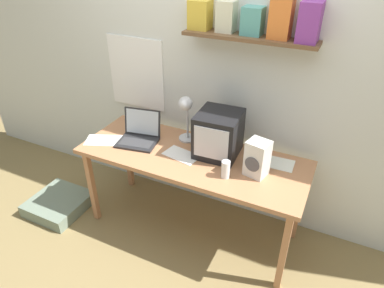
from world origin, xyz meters
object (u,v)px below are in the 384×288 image
(corner_desk, at_px, (192,162))
(floor_cushion, at_px, (59,204))
(space_heater, at_px, (257,158))
(printed_handout, at_px, (276,163))
(loose_paper_near_laptop, at_px, (104,140))
(desk_lamp, at_px, (186,111))
(crt_monitor, at_px, (218,134))
(juice_glass, at_px, (226,170))
(laptop, at_px, (139,134))
(open_notebook, at_px, (181,155))

(corner_desk, distance_m, floor_cushion, 1.39)
(space_heater, relative_size, printed_handout, 0.99)
(loose_paper_near_laptop, xyz_separation_m, floor_cushion, (-0.46, -0.22, -0.68))
(desk_lamp, relative_size, printed_handout, 1.51)
(crt_monitor, height_order, printed_handout, crt_monitor)
(corner_desk, bearing_deg, juice_glass, -24.04)
(desk_lamp, relative_size, floor_cushion, 0.84)
(laptop, height_order, desk_lamp, desk_lamp)
(juice_glass, height_order, floor_cushion, juice_glass)
(printed_handout, bearing_deg, juice_glass, -130.65)
(corner_desk, xyz_separation_m, laptop, (-0.48, 0.02, 0.12))
(crt_monitor, height_order, floor_cushion, crt_monitor)
(juice_glass, bearing_deg, floor_cushion, -173.06)
(juice_glass, height_order, loose_paper_near_laptop, juice_glass)
(laptop, relative_size, desk_lamp, 0.87)
(juice_glass, bearing_deg, corner_desk, 155.96)
(desk_lamp, distance_m, floor_cushion, 1.51)
(corner_desk, height_order, laptop, laptop)
(loose_paper_near_laptop, bearing_deg, laptop, 26.69)
(corner_desk, relative_size, juice_glass, 13.67)
(desk_lamp, relative_size, loose_paper_near_laptop, 1.20)
(desk_lamp, bearing_deg, space_heater, -29.85)
(crt_monitor, distance_m, loose_paper_near_laptop, 0.94)
(space_heater, xyz_separation_m, open_notebook, (-0.57, -0.01, -0.13))
(corner_desk, distance_m, open_notebook, 0.10)
(desk_lamp, height_order, printed_handout, desk_lamp)
(floor_cushion, bearing_deg, laptop, 25.75)
(loose_paper_near_laptop, bearing_deg, desk_lamp, 23.74)
(laptop, height_order, space_heater, space_heater)
(desk_lamp, bearing_deg, open_notebook, -88.55)
(crt_monitor, distance_m, floor_cushion, 1.66)
(open_notebook, bearing_deg, juice_glass, -15.59)
(juice_glass, distance_m, floor_cushion, 1.70)
(juice_glass, height_order, space_heater, space_heater)
(printed_handout, height_order, floor_cushion, printed_handout)
(crt_monitor, relative_size, floor_cushion, 0.74)
(desk_lamp, distance_m, printed_handout, 0.77)
(loose_paper_near_laptop, height_order, floor_cushion, loose_paper_near_laptop)
(corner_desk, xyz_separation_m, open_notebook, (-0.07, -0.03, 0.07))
(floor_cushion, bearing_deg, open_notebook, 14.72)
(printed_handout, bearing_deg, space_heater, -116.25)
(laptop, height_order, juice_glass, laptop)
(corner_desk, height_order, printed_handout, printed_handout)
(laptop, relative_size, juice_glass, 2.74)
(printed_handout, height_order, open_notebook, same)
(open_notebook, bearing_deg, floor_cushion, -165.28)
(space_heater, bearing_deg, printed_handout, 76.37)
(corner_desk, relative_size, desk_lamp, 4.37)
(printed_handout, distance_m, floor_cushion, 1.98)
(laptop, bearing_deg, open_notebook, -17.50)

